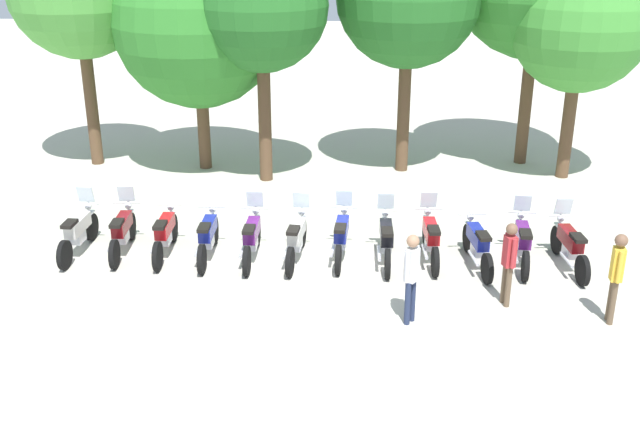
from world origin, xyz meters
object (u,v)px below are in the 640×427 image
at_px(motorcycle_2, 165,233).
at_px(tree_2, 262,6).
at_px(motorcycle_3, 208,236).
at_px(motorcycle_4, 252,237).
at_px(motorcycle_8, 431,238).
at_px(person_0, 616,271).
at_px(motorcycle_11, 570,245).
at_px(motorcycle_6, 341,236).
at_px(tree_5, 581,24).
at_px(person_1, 509,258).
at_px(motorcycle_9, 477,244).
at_px(motorcycle_7, 386,239).
at_px(motorcycle_1, 122,231).
at_px(motorcycle_0, 78,231).
at_px(tree_1, 198,23).
at_px(motorcycle_10, 522,241).
at_px(person_2, 412,272).
at_px(motorcycle_5, 296,238).

relative_size(motorcycle_2, tree_2, 0.33).
bearing_deg(tree_2, motorcycle_3, -96.85).
distance_m(motorcycle_4, motorcycle_8, 3.88).
xyz_separation_m(motorcycle_3, person_0, (7.95, -2.42, 0.54)).
height_order(motorcycle_11, person_0, person_0).
xyz_separation_m(motorcycle_11, person_0, (0.19, -2.31, 0.52)).
bearing_deg(motorcycle_6, tree_5, -43.48).
bearing_deg(tree_2, tree_5, 4.73).
bearing_deg(motorcycle_8, person_1, -149.54).
height_order(motorcycle_2, tree_2, tree_2).
distance_m(motorcycle_9, tree_5, 7.94).
bearing_deg(person_1, motorcycle_3, -31.92).
height_order(motorcycle_7, motorcycle_8, same).
bearing_deg(tree_5, motorcycle_1, -152.18).
xyz_separation_m(motorcycle_2, motorcycle_9, (6.79, -0.23, 0.00)).
distance_m(motorcycle_3, motorcycle_11, 7.76).
distance_m(motorcycle_0, tree_1, 7.42).
bearing_deg(tree_5, tree_2, -175.27).
relative_size(motorcycle_11, tree_2, 0.33).
bearing_deg(motorcycle_10, motorcycle_0, 95.39).
bearing_deg(motorcycle_4, motorcycle_9, -91.07).
xyz_separation_m(motorcycle_11, person_1, (-1.62, -1.73, 0.47)).
bearing_deg(motorcycle_0, motorcycle_11, -89.10).
relative_size(motorcycle_8, motorcycle_11, 1.00).
bearing_deg(motorcycle_7, tree_5, -42.11).
height_order(person_0, person_1, person_0).
bearing_deg(person_0, person_2, -171.78).
xyz_separation_m(motorcycle_5, motorcycle_8, (2.91, 0.17, 0.00)).
height_order(motorcycle_2, motorcycle_5, motorcycle_5).
bearing_deg(motorcycle_10, motorcycle_5, 96.31).
bearing_deg(motorcycle_6, motorcycle_10, -88.25).
bearing_deg(motorcycle_10, motorcycle_3, 95.91).
bearing_deg(person_2, motorcycle_8, 113.28).
bearing_deg(person_2, tree_1, 157.42).
distance_m(motorcycle_5, motorcycle_11, 5.82).
bearing_deg(motorcycle_1, tree_2, -30.27).
bearing_deg(motorcycle_2, tree_5, -61.20).
height_order(motorcycle_4, motorcycle_7, same).
bearing_deg(motorcycle_11, tree_1, 49.59).
xyz_separation_m(motorcycle_9, person_2, (-1.57, -2.50, 0.53)).
distance_m(motorcycle_5, tree_2, 6.96).
bearing_deg(motorcycle_8, motorcycle_1, 87.34).
bearing_deg(motorcycle_4, motorcycle_3, 88.63).
distance_m(motorcycle_3, tree_1, 7.43).
xyz_separation_m(motorcycle_0, motorcycle_3, (2.91, -0.07, -0.01)).
bearing_deg(motorcycle_3, tree_2, -7.88).
bearing_deg(motorcycle_7, motorcycle_6, 80.80).
xyz_separation_m(motorcycle_7, tree_5, (5.24, 6.00, 3.81)).
height_order(motorcycle_0, motorcycle_3, motorcycle_0).
relative_size(motorcycle_6, person_0, 1.24).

